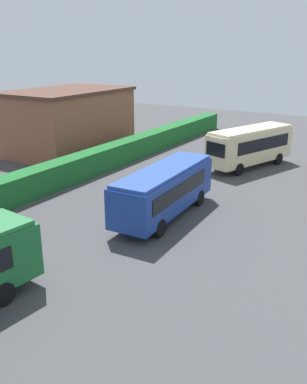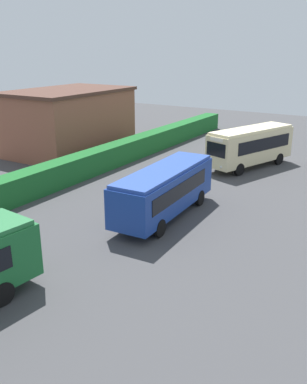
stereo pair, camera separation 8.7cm
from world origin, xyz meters
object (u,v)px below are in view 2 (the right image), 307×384
Objects in this scene: bus_cream at (251,145)px; person_right at (246,145)px; person_center at (137,186)px; traffic_cone at (155,176)px; bus_blue at (165,189)px.

person_right is at bearing -136.13° from bus_cream.
person_right is at bearing -171.62° from person_center.
person_right is at bearing -17.06° from traffic_cone.
traffic_cone is (-7.32, 5.02, -1.60)m from bus_cream.
bus_blue is 3.46m from person_center.
bus_blue is 13.35m from bus_cream.
person_right is (15.41, -2.04, 0.03)m from person_center.
bus_blue is 7.53m from traffic_cone.
person_center is at bearing -163.34° from traffic_cone.
person_right is (3.65, 1.65, -0.90)m from bus_cream.
bus_cream reaches higher than traffic_cone.
bus_blue reaches higher than person_center.
person_center is 0.97× the size of person_right.
bus_blue reaches higher than person_right.
person_center is 4.68m from traffic_cone.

